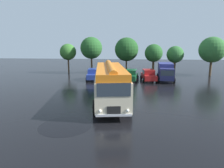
{
  "coord_description": "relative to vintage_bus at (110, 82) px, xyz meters",
  "views": [
    {
      "loc": [
        1.51,
        -16.39,
        5.04
      ],
      "look_at": [
        -0.58,
        2.4,
        1.4
      ],
      "focal_mm": 32.0,
      "sensor_mm": 36.0,
      "label": 1
    }
  ],
  "objects": [
    {
      "name": "ground_plane",
      "position": [
        0.58,
        -0.89,
        -1.89
      ],
      "size": [
        120.0,
        120.0,
        0.0
      ],
      "primitive_type": "plane",
      "color": "black"
    },
    {
      "name": "tree_centre",
      "position": [
        0.6,
        19.64,
        2.51
      ],
      "size": [
        4.29,
        4.29,
        6.51
      ],
      "color": "#4C3823",
      "rests_on": "ground"
    },
    {
      "name": "tree_far_left",
      "position": [
        -10.18,
        18.74,
        1.96
      ],
      "size": [
        2.99,
        2.99,
        5.4
      ],
      "color": "#4C3823",
      "rests_on": "ground"
    },
    {
      "name": "tree_extra_right",
      "position": [
        15.06,
        18.46,
        2.57
      ],
      "size": [
        4.31,
        4.31,
        6.53
      ],
      "color": "#4C3823",
      "rests_on": "ground"
    },
    {
      "name": "car_near_left",
      "position": [
        -3.94,
        11.71,
        -1.05
      ],
      "size": [
        2.38,
        4.39,
        1.66
      ],
      "color": "navy",
      "rests_on": "ground"
    },
    {
      "name": "car_mid_right",
      "position": [
        1.66,
        11.27,
        -1.05
      ],
      "size": [
        2.3,
        4.36,
        1.66
      ],
      "color": "#144C28",
      "rests_on": "ground"
    },
    {
      "name": "box_van",
      "position": [
        6.68,
        12.46,
        -0.53
      ],
      "size": [
        2.62,
        5.88,
        2.5
      ],
      "color": "navy",
      "rests_on": "ground"
    },
    {
      "name": "vintage_bus",
      "position": [
        0.0,
        0.0,
        0.0
      ],
      "size": [
        4.13,
        10.36,
        3.49
      ],
      "color": "beige",
      "rests_on": "ground"
    },
    {
      "name": "tree_far_right",
      "position": [
        9.14,
        19.14,
        1.68
      ],
      "size": [
        2.96,
        2.96,
        5.01
      ],
      "color": "#4C3823",
      "rests_on": "ground"
    },
    {
      "name": "puddle_patch",
      "position": [
        -2.2,
        -5.69,
        -1.89
      ],
      "size": [
        3.36,
        3.36,
        0.01
      ],
      "primitive_type": "cylinder",
      "color": "black",
      "rests_on": "ground"
    },
    {
      "name": "car_far_right",
      "position": [
        4.18,
        11.62,
        -1.05
      ],
      "size": [
        2.3,
        4.36,
        1.66
      ],
      "color": "maroon",
      "rests_on": "ground"
    },
    {
      "name": "tree_right_of_centre",
      "position": [
        5.43,
        18.57,
        1.8
      ],
      "size": [
        3.11,
        3.11,
        5.33
      ],
      "color": "#4C3823",
      "rests_on": "ground"
    },
    {
      "name": "car_mid_left",
      "position": [
        -1.55,
        11.54,
        -1.05
      ],
      "size": [
        1.99,
        4.22,
        1.66
      ],
      "color": "#B7BABF",
      "rests_on": "ground"
    },
    {
      "name": "tree_left_of_centre",
      "position": [
        -5.75,
        18.78,
        2.78
      ],
      "size": [
        3.94,
        3.94,
        6.6
      ],
      "color": "#4C3823",
      "rests_on": "ground"
    }
  ]
}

